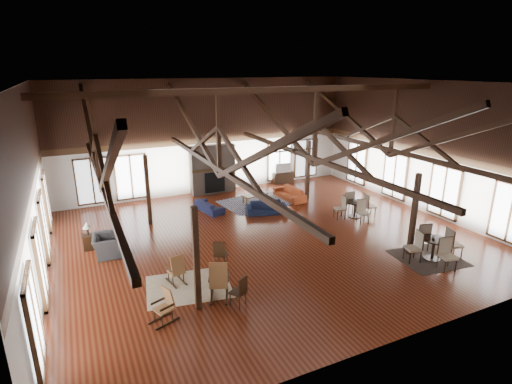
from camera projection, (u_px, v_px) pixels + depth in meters
name	position (u px, v px, depth m)	size (l,w,h in m)	color
floor	(268.00, 237.00, 16.01)	(16.00, 16.00, 0.00)	#612A14
ceiling	(270.00, 83.00, 14.21)	(16.00, 14.00, 0.02)	black
wall_back	(209.00, 137.00, 21.16)	(16.00, 0.02, 6.00)	silver
wall_front	(409.00, 230.00, 9.07)	(16.00, 0.02, 6.00)	silver
wall_left	(30.00, 192.00, 11.87)	(0.02, 14.00, 6.00)	silver
wall_right	(424.00, 147.00, 18.35)	(0.02, 14.00, 6.00)	silver
roof_truss	(269.00, 138.00, 14.80)	(15.60, 14.07, 3.14)	black
post_grid	(269.00, 202.00, 15.55)	(8.16, 7.16, 3.05)	black
fireplace	(213.00, 169.00, 21.39)	(2.50, 0.69, 2.60)	#6B5D51
ceiling_fan	(295.00, 149.00, 14.23)	(1.60, 1.60, 0.75)	black
sofa_navy_front	(266.00, 208.00, 18.57)	(1.88, 0.74, 0.55)	#121933
sofa_navy_left	(209.00, 206.00, 18.86)	(0.68, 1.74, 0.51)	#141837
sofa_orange	(289.00, 193.00, 20.63)	(0.78, 1.99, 0.58)	#A94420
coffee_table	(255.00, 195.00, 19.92)	(1.38, 0.94, 0.48)	brown
vase	(255.00, 192.00, 19.98)	(0.16, 0.16, 0.17)	#B2B2B2
armchair	(108.00, 245.00, 14.45)	(1.01, 1.15, 0.75)	#2F2E31
side_table_lamp	(89.00, 239.00, 14.90)	(0.42, 0.42, 1.08)	black
rocking_chair_a	(177.00, 270.00, 12.48)	(0.54, 0.83, 1.00)	olive
rocking_chair_b	(219.00, 281.00, 11.62)	(0.83, 1.06, 1.22)	olive
rocking_chair_c	(166.00, 305.00, 10.67)	(0.85, 0.65, 0.97)	olive
side_chair_a	(220.00, 252.00, 13.49)	(0.58, 0.58, 0.97)	black
side_chair_b	(240.00, 289.00, 11.26)	(0.55, 0.55, 0.94)	black
cafe_table_near	(434.00, 245.00, 14.05)	(2.16, 2.16, 1.10)	black
cafe_table_far	(355.00, 206.00, 18.04)	(2.02, 2.02, 1.03)	black
cup_near	(434.00, 237.00, 13.99)	(0.11, 0.11, 0.09)	#B2B2B2
cup_far	(355.00, 201.00, 17.89)	(0.12, 0.12, 0.09)	#B2B2B2
tv_console	(283.00, 177.00, 23.51)	(1.26, 0.47, 0.63)	black
television	(283.00, 168.00, 23.33)	(0.96, 0.13, 0.56)	#B2B2B2
rug_tan	(189.00, 286.00, 12.43)	(2.55, 2.01, 0.01)	#CAAB8C
rug_navy	(256.00, 202.00, 20.15)	(3.32, 2.49, 0.01)	#171840
rug_dark	(428.00, 258.00, 14.29)	(2.20, 2.00, 0.01)	black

